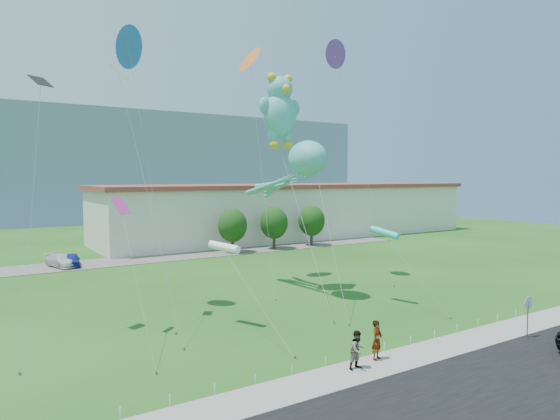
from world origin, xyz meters
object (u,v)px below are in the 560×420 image
object	(u,v)px
parked_car_blue	(72,260)
teddy_bear_kite	(280,109)
stop_sign	(528,307)
parked_car_white	(61,261)
warehouse	(294,210)
pedestrian_right	(358,350)
octopus_kite	(297,170)
pedestrian_left	(377,340)

from	to	relation	value
parked_car_blue	teddy_bear_kite	bearing A→B (deg)	-50.11
parked_car_blue	stop_sign	bearing A→B (deg)	-56.03
parked_car_white	warehouse	bearing A→B (deg)	-1.76
teddy_bear_kite	parked_car_white	bearing A→B (deg)	122.48
pedestrian_right	parked_car_blue	distance (m)	37.63
octopus_kite	teddy_bear_kite	bearing A→B (deg)	100.71
stop_sign	pedestrian_right	xyz separation A→B (m)	(-11.52, 1.65, -0.84)
pedestrian_left	pedestrian_right	xyz separation A→B (m)	(-1.65, -0.41, -0.07)
parked_car_white	octopus_kite	world-z (taller)	octopus_kite
stop_sign	parked_car_white	xyz separation A→B (m)	(-18.91, 38.92, -1.15)
stop_sign	parked_car_blue	world-z (taller)	stop_sign
pedestrian_left	octopus_kite	size ratio (longest dim) A/B	0.14
pedestrian_left	pedestrian_right	size ratio (longest dim) A/B	1.08
pedestrian_right	parked_car_white	bearing A→B (deg)	97.64
teddy_bear_kite	octopus_kite	bearing A→B (deg)	-79.29
warehouse	parked_car_white	world-z (taller)	warehouse
teddy_bear_kite	parked_car_blue	bearing A→B (deg)	120.79
warehouse	octopus_kite	xyz separation A→B (m)	(-21.70, -32.17, 5.79)
pedestrian_left	pedestrian_right	distance (m)	1.70
stop_sign	octopus_kite	world-z (taller)	octopus_kite
pedestrian_right	stop_sign	bearing A→B (deg)	-11.72
stop_sign	pedestrian_left	distance (m)	10.11
pedestrian_right	octopus_kite	world-z (taller)	octopus_kite
octopus_kite	teddy_bear_kite	world-z (taller)	teddy_bear_kite
pedestrian_left	parked_car_white	xyz separation A→B (m)	(-9.05, 36.86, -0.38)
octopus_kite	teddy_bear_kite	distance (m)	5.21
parked_car_blue	teddy_bear_kite	xyz separation A→B (m)	(12.39, -20.79, 14.03)
parked_car_blue	octopus_kite	size ratio (longest dim) A/B	0.27
parked_car_white	octopus_kite	bearing A→B (deg)	-75.52
warehouse	teddy_bear_kite	size ratio (longest dim) A/B	3.46
pedestrian_right	pedestrian_left	bearing A→B (deg)	10.34
pedestrian_left	parked_car_white	world-z (taller)	pedestrian_left
octopus_kite	pedestrian_right	bearing A→B (deg)	-113.71
stop_sign	pedestrian_left	size ratio (longest dim) A/B	1.25
pedestrian_left	parked_car_white	bearing A→B (deg)	81.70
parked_car_blue	octopus_kite	bearing A→B (deg)	-51.57
warehouse	pedestrian_right	distance (m)	54.43
parked_car_blue	pedestrian_right	bearing A→B (deg)	-71.07
parked_car_white	teddy_bear_kite	distance (m)	28.56
stop_sign	parked_car_white	bearing A→B (deg)	115.92
parked_car_white	parked_car_blue	xyz separation A→B (m)	(0.96, -0.19, 0.00)
pedestrian_left	stop_sign	bearing A→B (deg)	-33.86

